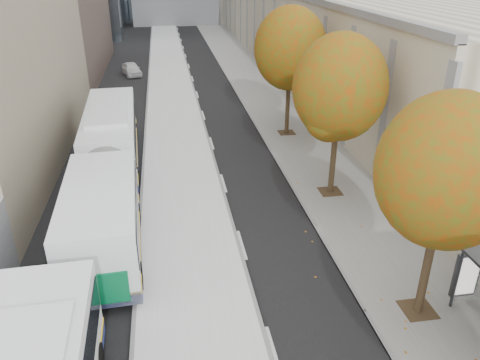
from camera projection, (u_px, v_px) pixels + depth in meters
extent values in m
cube|color=silver|center=(174.00, 120.00, 34.43)|extent=(4.25, 150.00, 0.15)
cube|color=gray|center=(280.00, 115.00, 35.61)|extent=(4.75, 150.00, 0.08)
cube|color=gray|center=(313.00, 15.00, 61.36)|extent=(18.00, 92.00, 8.00)
cylinder|color=#322817|center=(426.00, 271.00, 15.23)|extent=(0.28, 0.28, 3.24)
sphere|color=#245B14|center=(447.00, 171.00, 13.69)|extent=(4.20, 4.20, 4.20)
cylinder|color=#322817|center=(333.00, 161.00, 23.21)|extent=(0.28, 0.28, 3.38)
sphere|color=#245B14|center=(340.00, 88.00, 21.61)|extent=(4.40, 4.40, 4.40)
cylinder|color=#322817|center=(288.00, 108.00, 31.19)|extent=(0.28, 0.28, 3.51)
sphere|color=#245B14|center=(290.00, 49.00, 29.53)|extent=(4.60, 4.60, 4.60)
cube|color=white|center=(109.00, 165.00, 23.26)|extent=(3.58, 18.80, 3.12)
cube|color=black|center=(107.00, 155.00, 23.02)|extent=(3.61, 18.06, 1.08)
cube|color=#076337|center=(84.00, 290.00, 15.12)|extent=(1.97, 0.15, 1.20)
imported|color=silver|center=(132.00, 69.00, 47.39)|extent=(2.38, 4.03, 1.29)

